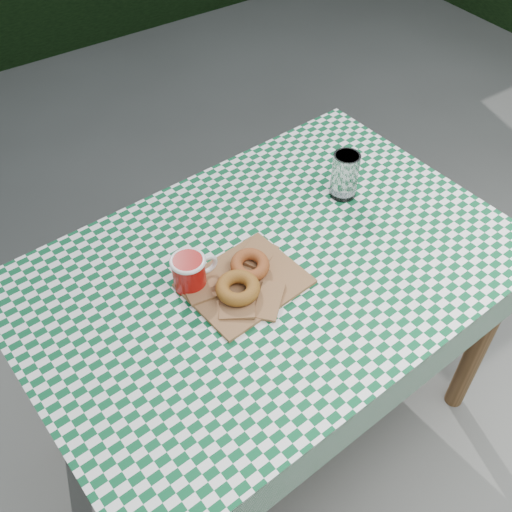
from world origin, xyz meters
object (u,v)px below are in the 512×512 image
(table, at_px, (268,354))
(coffee_mug, at_px, (189,273))
(paper_bag, at_px, (245,283))
(drinking_glass, at_px, (345,175))

(table, distance_m, coffee_mug, 0.47)
(paper_bag, bearing_deg, table, 8.50)
(paper_bag, height_order, coffee_mug, coffee_mug)
(coffee_mug, bearing_deg, drinking_glass, 7.31)
(table, bearing_deg, coffee_mug, 158.79)
(table, relative_size, paper_bag, 4.47)
(coffee_mug, distance_m, drinking_glass, 0.52)
(table, xyz_separation_m, paper_bag, (-0.08, -0.01, 0.39))
(drinking_glass, bearing_deg, table, -160.59)
(table, relative_size, drinking_glass, 9.19)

